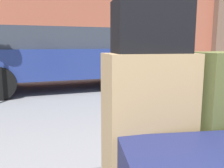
{
  "coord_description": "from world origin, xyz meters",
  "views": [
    {
      "loc": [
        -0.58,
        -0.89,
        1.05
      ],
      "look_at": [
        0.0,
        1.2,
        0.69
      ],
      "focal_mm": 38.09,
      "sensor_mm": 36.0,
      "label": 1
    }
  ],
  "objects_px": {
    "bollard_kerb_near": "(118,64)",
    "parked_car": "(64,57)",
    "suitcase_olive_rear_left": "(221,117)",
    "suitcase_tan_front_left": "(148,124)",
    "bollard_kerb_far": "(186,63)",
    "bollard_kerb_mid": "(148,64)",
    "duffel_bag_black_topmost_pile": "(151,27)",
    "bicycle_leaning": "(155,59)",
    "bollard_corner": "(203,62)"
  },
  "relations": [
    {
      "from": "bollard_kerb_mid",
      "to": "duffel_bag_black_topmost_pile",
      "type": "bearing_deg",
      "value": -114.01
    },
    {
      "from": "bollard_kerb_far",
      "to": "bollard_corner",
      "type": "distance_m",
      "value": 0.81
    },
    {
      "from": "suitcase_tan_front_left",
      "to": "bollard_kerb_mid",
      "type": "relative_size",
      "value": 1.13
    },
    {
      "from": "duffel_bag_black_topmost_pile",
      "to": "bollard_kerb_mid",
      "type": "bearing_deg",
      "value": 69.33
    },
    {
      "from": "suitcase_olive_rear_left",
      "to": "bicycle_leaning",
      "type": "bearing_deg",
      "value": 56.28
    },
    {
      "from": "duffel_bag_black_topmost_pile",
      "to": "bollard_kerb_mid",
      "type": "relative_size",
      "value": 0.55
    },
    {
      "from": "suitcase_tan_front_left",
      "to": "bollard_kerb_near",
      "type": "distance_m",
      "value": 8.1
    },
    {
      "from": "suitcase_olive_rear_left",
      "to": "bicycle_leaning",
      "type": "distance_m",
      "value": 10.01
    },
    {
      "from": "suitcase_tan_front_left",
      "to": "bollard_kerb_far",
      "type": "relative_size",
      "value": 1.13
    },
    {
      "from": "bollard_kerb_far",
      "to": "bollard_kerb_mid",
      "type": "bearing_deg",
      "value": 180.0
    },
    {
      "from": "suitcase_olive_rear_left",
      "to": "bollard_kerb_near",
      "type": "relative_size",
      "value": 1.13
    },
    {
      "from": "bollard_kerb_mid",
      "to": "bollard_corner",
      "type": "relative_size",
      "value": 1.0
    },
    {
      "from": "suitcase_olive_rear_left",
      "to": "bollard_kerb_near",
      "type": "xyz_separation_m",
      "value": [
        1.8,
        7.79,
        -0.38
      ]
    },
    {
      "from": "bollard_kerb_near",
      "to": "parked_car",
      "type": "bearing_deg",
      "value": -127.3
    },
    {
      "from": "suitcase_olive_rear_left",
      "to": "bollard_kerb_near",
      "type": "bearing_deg",
      "value": 66.94
    },
    {
      "from": "suitcase_tan_front_left",
      "to": "bollard_kerb_near",
      "type": "xyz_separation_m",
      "value": [
        2.21,
        7.79,
        -0.38
      ]
    },
    {
      "from": "bollard_kerb_near",
      "to": "suitcase_olive_rear_left",
      "type": "bearing_deg",
      "value": -102.99
    },
    {
      "from": "suitcase_tan_front_left",
      "to": "bollard_corner",
      "type": "bearing_deg",
      "value": 53.45
    },
    {
      "from": "bollard_kerb_far",
      "to": "bollard_corner",
      "type": "relative_size",
      "value": 1.0
    },
    {
      "from": "suitcase_tan_front_left",
      "to": "bollard_corner",
      "type": "relative_size",
      "value": 1.13
    },
    {
      "from": "bollard_corner",
      "to": "bollard_kerb_far",
      "type": "bearing_deg",
      "value": 180.0
    },
    {
      "from": "parked_car",
      "to": "bollard_kerb_far",
      "type": "height_order",
      "value": "parked_car"
    },
    {
      "from": "suitcase_tan_front_left",
      "to": "bollard_kerb_mid",
      "type": "height_order",
      "value": "suitcase_tan_front_left"
    },
    {
      "from": "bicycle_leaning",
      "to": "bollard_corner",
      "type": "bearing_deg",
      "value": -41.01
    },
    {
      "from": "suitcase_tan_front_left",
      "to": "duffel_bag_black_topmost_pile",
      "type": "bearing_deg",
      "value": 0.0
    },
    {
      "from": "duffel_bag_black_topmost_pile",
      "to": "bollard_kerb_mid",
      "type": "xyz_separation_m",
      "value": [
        3.47,
        7.79,
        -0.83
      ]
    },
    {
      "from": "suitcase_tan_front_left",
      "to": "duffel_bag_black_topmost_pile",
      "type": "relative_size",
      "value": 2.04
    },
    {
      "from": "suitcase_olive_rear_left",
      "to": "duffel_bag_black_topmost_pile",
      "type": "bearing_deg",
      "value": 169.7
    },
    {
      "from": "bollard_kerb_near",
      "to": "bollard_kerb_mid",
      "type": "distance_m",
      "value": 1.26
    },
    {
      "from": "parked_car",
      "to": "bicycle_leaning",
      "type": "xyz_separation_m",
      "value": [
        4.48,
        4.34,
        -0.39
      ]
    },
    {
      "from": "bollard_kerb_near",
      "to": "bollard_corner",
      "type": "height_order",
      "value": "same"
    },
    {
      "from": "duffel_bag_black_topmost_pile",
      "to": "bicycle_leaning",
      "type": "xyz_separation_m",
      "value": [
        4.43,
        9.17,
        -0.76
      ]
    },
    {
      "from": "bollard_corner",
      "to": "parked_car",
      "type": "bearing_deg",
      "value": -153.96
    },
    {
      "from": "suitcase_tan_front_left",
      "to": "suitcase_olive_rear_left",
      "type": "xyz_separation_m",
      "value": [
        0.41,
        -0.0,
        0.0
      ]
    },
    {
      "from": "suitcase_olive_rear_left",
      "to": "bollard_kerb_mid",
      "type": "relative_size",
      "value": 1.13
    },
    {
      "from": "suitcase_tan_front_left",
      "to": "duffel_bag_black_topmost_pile",
      "type": "xyz_separation_m",
      "value": [
        0.0,
        0.0,
        0.45
      ]
    },
    {
      "from": "bicycle_leaning",
      "to": "bollard_kerb_near",
      "type": "xyz_separation_m",
      "value": [
        -2.22,
        -1.38,
        -0.07
      ]
    },
    {
      "from": "bollard_kerb_mid",
      "to": "bollard_kerb_far",
      "type": "xyz_separation_m",
      "value": [
        1.73,
        0.0,
        0.0
      ]
    },
    {
      "from": "duffel_bag_black_topmost_pile",
      "to": "bollard_corner",
      "type": "height_order",
      "value": "duffel_bag_black_topmost_pile"
    },
    {
      "from": "bicycle_leaning",
      "to": "bollard_kerb_mid",
      "type": "distance_m",
      "value": 1.68
    },
    {
      "from": "suitcase_olive_rear_left",
      "to": "bicycle_leaning",
      "type": "relative_size",
      "value": 0.4
    },
    {
      "from": "duffel_bag_black_topmost_pile",
      "to": "bicycle_leaning",
      "type": "height_order",
      "value": "duffel_bag_black_topmost_pile"
    },
    {
      "from": "parked_car",
      "to": "bollard_kerb_mid",
      "type": "distance_m",
      "value": 4.62
    },
    {
      "from": "parked_car",
      "to": "bollard_kerb_far",
      "type": "bearing_deg",
      "value": 29.43
    },
    {
      "from": "bollard_kerb_mid",
      "to": "bollard_corner",
      "type": "distance_m",
      "value": 2.55
    },
    {
      "from": "duffel_bag_black_topmost_pile",
      "to": "parked_car",
      "type": "relative_size",
      "value": 0.07
    },
    {
      "from": "suitcase_olive_rear_left",
      "to": "bollard_kerb_near",
      "type": "height_order",
      "value": "suitcase_olive_rear_left"
    },
    {
      "from": "bollard_kerb_near",
      "to": "bollard_corner",
      "type": "bearing_deg",
      "value": 0.0
    },
    {
      "from": "suitcase_tan_front_left",
      "to": "bollard_kerb_far",
      "type": "bearing_deg",
      "value": 57.4
    },
    {
      "from": "bollard_kerb_near",
      "to": "bollard_kerb_far",
      "type": "xyz_separation_m",
      "value": [
        2.99,
        0.0,
        0.0
      ]
    }
  ]
}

